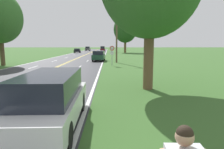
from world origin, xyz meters
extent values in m
cube|color=white|center=(2.64, 16.50, 0.01)|extent=(0.12, 3.00, 0.00)
cube|color=white|center=(2.64, 25.50, 0.01)|extent=(0.12, 3.00, 0.00)
cube|color=white|center=(2.64, 34.50, 0.01)|extent=(0.12, 3.00, 0.00)
cube|color=white|center=(2.64, 43.50, 0.01)|extent=(0.12, 3.00, 0.00)
cube|color=white|center=(2.64, 52.50, 0.01)|extent=(0.12, 3.00, 0.00)
cube|color=white|center=(2.64, 61.50, 0.01)|extent=(0.12, 3.00, 0.00)
cube|color=white|center=(2.64, 70.50, 0.01)|extent=(0.12, 3.00, 0.00)
cube|color=white|center=(2.64, 79.50, 0.01)|extent=(0.12, 3.00, 0.00)
cube|color=white|center=(2.64, 88.50, 0.01)|extent=(0.12, 3.00, 0.00)
cube|color=white|center=(2.64, 97.50, 0.01)|extent=(0.12, 3.00, 0.00)
cube|color=white|center=(2.64, 106.50, 0.01)|extent=(0.12, 3.00, 0.00)
cube|color=white|center=(-2.64, 25.50, 0.01)|extent=(0.12, 3.00, 0.00)
cube|color=white|center=(-2.64, 34.50, 0.01)|extent=(0.12, 3.00, 0.00)
cube|color=white|center=(-2.64, 43.50, 0.01)|extent=(0.12, 3.00, 0.00)
cube|color=white|center=(-2.64, 52.50, 0.01)|extent=(0.12, 3.00, 0.00)
cube|color=white|center=(-2.64, 61.50, 0.01)|extent=(0.12, 3.00, 0.00)
cube|color=white|center=(-2.64, 70.50, 0.01)|extent=(0.12, 3.00, 0.00)
cube|color=white|center=(-2.64, 79.50, 0.01)|extent=(0.12, 3.00, 0.00)
cube|color=white|center=(-2.64, 88.50, 0.01)|extent=(0.12, 3.00, 0.00)
cube|color=white|center=(-2.64, 97.50, 0.01)|extent=(0.12, 3.00, 0.00)
cube|color=white|center=(-2.64, 106.50, 0.01)|extent=(0.12, 3.00, 0.00)
sphere|color=tan|center=(6.94, 4.78, 1.53)|extent=(0.22, 0.22, 0.22)
sphere|color=#2D2319|center=(6.94, 4.78, 1.57)|extent=(0.20, 0.20, 0.20)
cylinder|color=gray|center=(6.45, 27.16, 1.20)|extent=(0.07, 0.07, 2.39)
cylinder|color=white|center=(6.45, 27.14, 2.14)|extent=(0.60, 0.02, 0.60)
torus|color=red|center=(6.45, 27.13, 2.14)|extent=(0.55, 0.07, 0.55)
cube|color=white|center=(6.45, 27.14, 1.59)|extent=(0.44, 0.02, 0.44)
cylinder|color=brown|center=(7.17, 31.55, 4.19)|extent=(0.24, 0.24, 8.38)
cube|color=brown|center=(7.17, 31.55, 7.78)|extent=(1.80, 0.12, 0.10)
cylinder|color=brown|center=(-7.30, 27.91, 1.78)|extent=(0.54, 0.54, 3.55)
cylinder|color=brown|center=(8.35, 14.10, 1.87)|extent=(0.57, 0.57, 3.75)
cylinder|color=brown|center=(11.32, 67.74, 2.17)|extent=(0.75, 0.75, 4.33)
ellipsoid|color=#234C1E|center=(11.32, 67.74, 7.51)|extent=(7.49, 7.49, 8.61)
cylinder|color=black|center=(5.04, 7.25, 0.36)|extent=(0.21, 0.73, 0.73)
cylinder|color=black|center=(3.50, 7.22, 0.36)|extent=(0.21, 0.73, 0.73)
cylinder|color=black|center=(4.98, 10.22, 0.36)|extent=(0.21, 0.73, 0.73)
cylinder|color=black|center=(3.44, 10.19, 0.36)|extent=(0.21, 0.73, 0.73)
cube|color=white|center=(4.24, 8.72, 0.65)|extent=(1.83, 4.84, 0.65)
cube|color=#1E232D|center=(4.24, 8.72, 1.34)|extent=(1.59, 3.39, 0.73)
cylinder|color=black|center=(5.21, 33.17, 0.35)|extent=(0.23, 0.71, 0.70)
cylinder|color=black|center=(3.58, 33.23, 0.35)|extent=(0.23, 0.71, 0.70)
cylinder|color=black|center=(5.32, 35.87, 0.35)|extent=(0.23, 0.71, 0.70)
cylinder|color=black|center=(3.69, 35.93, 0.35)|extent=(0.23, 0.71, 0.70)
cube|color=#1E472D|center=(4.45, 34.55, 0.68)|extent=(2.01, 4.43, 0.73)
cube|color=#1E232D|center=(4.45, 34.55, 1.33)|extent=(1.73, 3.11, 0.58)
cylinder|color=black|center=(-5.02, 68.51, 0.33)|extent=(0.23, 0.67, 0.67)
cylinder|color=black|center=(-3.34, 68.57, 0.33)|extent=(0.23, 0.67, 0.67)
cylinder|color=black|center=(-4.93, 66.23, 0.33)|extent=(0.23, 0.67, 0.67)
cylinder|color=black|center=(-3.25, 66.30, 0.33)|extent=(0.23, 0.67, 0.67)
cube|color=black|center=(-4.14, 67.40, 0.59)|extent=(2.02, 3.74, 0.59)
cube|color=#1E232D|center=(-4.14, 67.40, 1.14)|extent=(1.75, 2.63, 0.50)
cylinder|color=black|center=(4.38, 82.13, 0.32)|extent=(0.23, 0.65, 0.64)
cylinder|color=black|center=(2.71, 82.06, 0.32)|extent=(0.23, 0.65, 0.64)
cylinder|color=black|center=(4.27, 84.84, 0.32)|extent=(0.23, 0.65, 0.64)
cylinder|color=black|center=(2.60, 84.78, 0.32)|extent=(0.23, 0.65, 0.64)
cube|color=maroon|center=(3.49, 83.45, 0.63)|extent=(2.04, 4.45, 0.68)
cube|color=#1E232D|center=(3.49, 83.45, 1.48)|extent=(1.77, 3.13, 1.01)
cylinder|color=black|center=(-3.80, 90.82, 0.38)|extent=(0.23, 0.77, 0.76)
cylinder|color=black|center=(-2.20, 90.75, 0.38)|extent=(0.23, 0.77, 0.76)
cylinder|color=black|center=(-3.92, 88.04, 0.38)|extent=(0.23, 0.77, 0.76)
cylinder|color=black|center=(-2.32, 87.98, 0.38)|extent=(0.23, 0.77, 0.76)
cube|color=#47474C|center=(-3.06, 89.40, 0.71)|extent=(1.99, 4.55, 0.74)
cube|color=#1E232D|center=(-3.06, 89.40, 1.44)|extent=(1.72, 3.20, 0.72)
camera|label=1|loc=(6.07, 2.63, 2.58)|focal=32.00mm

